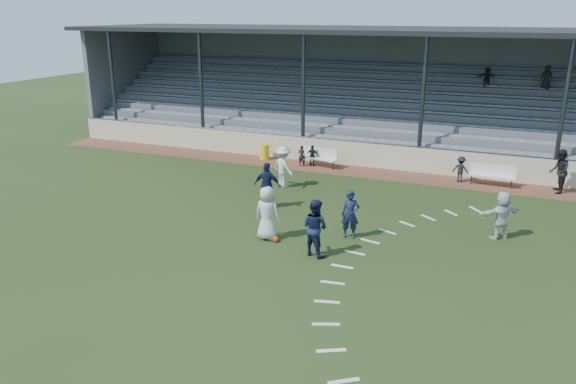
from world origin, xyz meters
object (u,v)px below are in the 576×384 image
Objects in this scene: trash_bin at (265,152)px; player_navy_lead at (350,214)px; bench_right at (492,173)px; football at (276,239)px; official at (559,171)px; player_white_lead at (267,213)px; bench_left at (319,155)px.

player_navy_lead is at bearing -49.79° from trash_bin.
bench_right reaches higher than football.
bench_right is at bearing -94.34° from official.
bench_left is at bearing -78.64° from player_white_lead.
trash_bin is at bearing -94.69° from official.
player_white_lead is (-6.65, -9.47, 0.35)m from bench_right.
bench_left is 9.66m from player_white_lead.
player_white_lead reaches higher than bench_left.
bench_left and bench_right have the same top height.
official reaches higher than trash_bin.
trash_bin is 11.10m from football.
bench_left is 10.85m from official.
bench_right is at bearing 56.91° from football.
player_white_lead is (1.53, -9.53, 0.35)m from bench_left.
bench_right is at bearing -122.87° from player_white_lead.
bench_right is 11.31m from trash_bin.
player_white_lead is 2.84m from player_navy_lead.
player_white_lead is (-0.38, 0.15, 0.83)m from football.
football is at bearing -163.96° from player_navy_lead.
player_navy_lead is (7.22, -8.54, 0.43)m from trash_bin.
bench_left is 9.89m from football.
football is (5.04, -9.89, -0.32)m from trash_bin.
bench_right is 9.23m from player_navy_lead.
bench_right is at bearing -1.36° from trash_bin.
bench_right is 1.08× the size of player_white_lead.
bench_right is at bearing 48.00° from player_navy_lead.
football is 2.68m from player_navy_lead.
player_navy_lead is (4.10, -8.34, 0.26)m from bench_left.
football is 0.12× the size of player_navy_lead.
bench_right is 11.58m from player_white_lead.
player_white_lead is at bearing -170.70° from player_navy_lead.
football is at bearing -63.02° from trash_bin.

